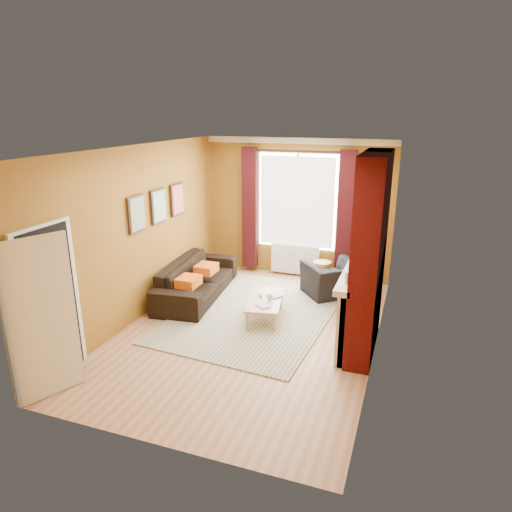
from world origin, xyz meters
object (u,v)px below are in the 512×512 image
object	(u,v)px
wicker_stool	(322,272)
floor_lamp	(372,230)
coffee_table	(265,301)
sofa	(197,279)
armchair	(332,279)

from	to	relation	value
wicker_stool	floor_lamp	xyz separation A→B (m)	(0.92, -0.26, 1.02)
coffee_table	wicker_stool	world-z (taller)	wicker_stool
sofa	floor_lamp	bearing A→B (deg)	-74.66
coffee_table	sofa	bearing A→B (deg)	150.08
sofa	armchair	world-z (taller)	sofa
armchair	coffee_table	distance (m)	1.62
sofa	floor_lamp	xyz separation A→B (m)	(2.97, 1.16, 0.91)
sofa	wicker_stool	size ratio (longest dim) A/B	5.03
coffee_table	floor_lamp	xyz separation A→B (m)	(1.47, 1.68, 0.93)
floor_lamp	armchair	bearing A→B (deg)	-153.79
wicker_stool	floor_lamp	distance (m)	1.40
wicker_stool	floor_lamp	world-z (taller)	floor_lamp
wicker_stool	armchair	bearing A→B (deg)	-61.06
armchair	coffee_table	bearing A→B (deg)	18.17
wicker_stool	coffee_table	bearing A→B (deg)	-105.73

